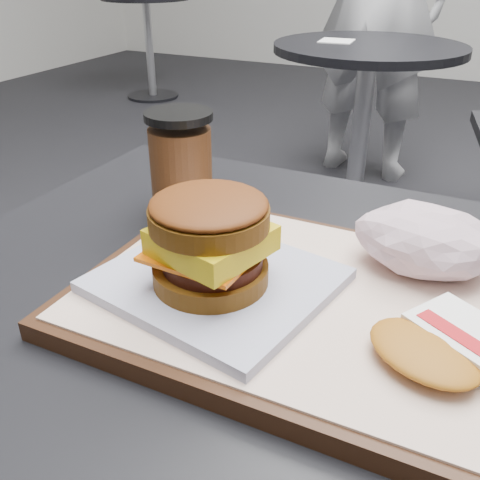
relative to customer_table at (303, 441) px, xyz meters
name	(u,v)px	position (x,y,z in m)	size (l,w,h in m)	color
customer_table	(303,441)	(0.00, 0.00, 0.00)	(0.80, 0.60, 0.77)	#A5A5AA
serving_tray	(298,300)	(-0.01, -0.02, 0.20)	(0.38, 0.28, 0.02)	black
breakfast_sandwich	(212,250)	(-0.08, -0.05, 0.24)	(0.22, 0.20, 0.09)	silver
hash_brown	(451,346)	(0.12, -0.05, 0.22)	(0.14, 0.12, 0.02)	white
crumpled_wrapper	(427,240)	(0.08, 0.07, 0.23)	(0.13, 0.10, 0.06)	silver
coffee_cup	(181,167)	(-0.21, 0.11, 0.24)	(0.08, 0.08, 0.12)	#442310
neighbor_table	(364,99)	(-0.35, 1.65, -0.03)	(0.70, 0.70, 0.75)	black
napkin	(337,41)	(-0.47, 1.65, 0.17)	(0.12, 0.12, 0.00)	white
bg_table_mid	(148,22)	(-2.40, 3.20, -0.02)	(0.66, 0.66, 0.75)	black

